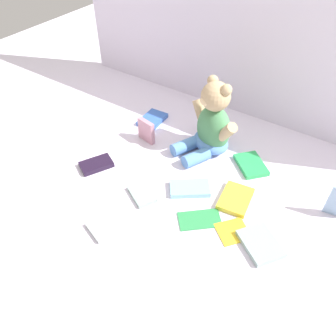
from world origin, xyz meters
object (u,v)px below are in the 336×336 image
at_px(book_case_4, 260,244).
at_px(book_case_5, 190,189).
at_px(book_case_8, 146,131).
at_px(book_case_3, 236,199).
at_px(book_case_0, 200,219).
at_px(book_case_10, 96,164).
at_px(teddy_bear, 212,126).
at_px(book_case_9, 233,231).
at_px(book_case_11, 251,165).
at_px(book_case_6, 110,224).
at_px(book_case_1, 152,120).
at_px(book_case_7, 142,194).

distance_m(book_case_4, book_case_5, 0.30).
bearing_deg(book_case_8, book_case_3, -1.38).
bearing_deg(book_case_0, book_case_3, 115.70).
xyz_separation_m(book_case_0, book_case_10, (-0.45, 0.00, 0.01)).
xyz_separation_m(teddy_bear, book_case_10, (-0.30, -0.33, -0.10)).
bearing_deg(book_case_10, book_case_8, 102.66).
xyz_separation_m(book_case_9, book_case_11, (-0.08, 0.31, 0.00)).
relative_size(teddy_bear, book_case_5, 2.17).
bearing_deg(book_case_3, book_case_10, -173.22).
distance_m(book_case_6, book_case_10, 0.29).
bearing_deg(book_case_0, book_case_4, 53.19).
relative_size(book_case_3, book_case_10, 1.13).
bearing_deg(book_case_5, book_case_8, -152.38).
distance_m(teddy_bear, book_case_3, 0.30).
bearing_deg(book_case_6, book_case_9, -131.43).
xyz_separation_m(book_case_1, book_case_8, (0.06, -0.12, 0.04)).
relative_size(teddy_bear, book_case_8, 3.12).
distance_m(book_case_1, book_case_11, 0.48).
height_order(book_case_1, book_case_7, book_case_1).
xyz_separation_m(book_case_0, book_case_9, (0.11, 0.02, 0.00)).
height_order(teddy_bear, book_case_9, teddy_bear).
height_order(book_case_0, book_case_10, book_case_10).
xyz_separation_m(book_case_3, book_case_4, (0.14, -0.12, 0.00)).
height_order(book_case_1, book_case_3, same).
relative_size(book_case_0, book_case_3, 1.03).
xyz_separation_m(book_case_1, book_case_6, (0.22, -0.53, -0.00)).
relative_size(book_case_5, book_case_7, 1.32).
bearing_deg(book_case_1, book_case_10, 86.20).
distance_m(book_case_9, book_case_11, 0.32).
bearing_deg(book_case_10, teddy_bear, 75.00).
bearing_deg(book_case_0, book_case_6, -93.37).
height_order(book_case_0, book_case_4, book_case_4).
height_order(book_case_6, book_case_11, book_case_11).
bearing_deg(teddy_bear, book_case_11, 22.39).
height_order(book_case_4, book_case_7, book_case_4).
bearing_deg(book_case_9, book_case_4, -141.87).
bearing_deg(book_case_11, book_case_6, 15.16).
height_order(book_case_3, book_case_9, book_case_3).
relative_size(book_case_9, book_case_11, 0.73).
distance_m(book_case_0, book_case_3, 0.15).
xyz_separation_m(book_case_5, book_case_8, (-0.29, 0.14, 0.04)).
distance_m(teddy_bear, book_case_7, 0.37).
relative_size(book_case_0, book_case_7, 1.31).
bearing_deg(book_case_5, teddy_bear, 156.59).
height_order(book_case_4, book_case_9, book_case_4).
distance_m(teddy_bear, book_case_0, 0.38).
distance_m(book_case_3, book_case_7, 0.32).
bearing_deg(book_case_11, book_case_1, -51.73).
xyz_separation_m(book_case_0, book_case_5, (-0.09, 0.09, 0.01)).
bearing_deg(book_case_1, book_case_6, 109.05).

